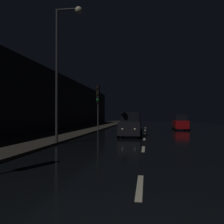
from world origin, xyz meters
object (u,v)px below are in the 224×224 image
traffic_light_far_left (98,98)px  streetlamp_overhead (63,56)px  car_parked_right_far (180,123)px  car_approaching_headlights (130,125)px

traffic_light_far_left → streetlamp_overhead: bearing=8.0°
streetlamp_overhead → car_parked_right_far: bearing=60.5°
car_approaching_headlights → car_parked_right_far: bearing=151.6°
streetlamp_overhead → car_parked_right_far: size_ratio=2.26×
traffic_light_far_left → car_parked_right_far: bearing=123.6°
car_parked_right_far → car_approaching_headlights: bearing=151.6°
streetlamp_overhead → car_approaching_headlights: size_ratio=2.04×
traffic_light_far_left → car_parked_right_far: 11.07m
car_parked_right_far → traffic_light_far_left: bearing=116.6°
car_approaching_headlights → traffic_light_far_left: bearing=-144.2°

